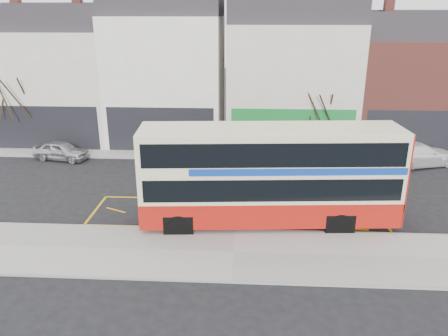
# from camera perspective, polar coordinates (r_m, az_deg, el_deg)

# --- Properties ---
(ground) EXTENTS (120.00, 120.00, 0.00)m
(ground) POSITION_cam_1_polar(r_m,az_deg,el_deg) (20.06, 1.49, -7.88)
(ground) COLOR black
(ground) RESTS_ON ground
(pavement) EXTENTS (40.00, 4.00, 0.15)m
(pavement) POSITION_cam_1_polar(r_m,az_deg,el_deg) (18.02, 1.26, -11.06)
(pavement) COLOR #9E9B96
(pavement) RESTS_ON ground
(kerb) EXTENTS (40.00, 0.15, 0.15)m
(kerb) POSITION_cam_1_polar(r_m,az_deg,el_deg) (19.70, 1.46, -8.19)
(kerb) COLOR gray
(kerb) RESTS_ON ground
(far_pavement) EXTENTS (50.00, 3.00, 0.15)m
(far_pavement) POSITION_cam_1_polar(r_m,az_deg,el_deg) (30.22, 2.13, 1.97)
(far_pavement) COLOR #9E9B96
(far_pavement) RESTS_ON ground
(road_markings) EXTENTS (14.00, 3.40, 0.01)m
(road_markings) POSITION_cam_1_polar(r_m,az_deg,el_deg) (21.49, 1.62, -5.89)
(road_markings) COLOR #D69A0B
(road_markings) RESTS_ON ground
(terrace_far_left) EXTENTS (8.00, 8.01, 10.80)m
(terrace_far_left) POSITION_cam_1_polar(r_m,az_deg,el_deg) (35.89, -20.18, 11.42)
(terrace_far_left) COLOR silver
(terrace_far_left) RESTS_ON ground
(terrace_left) EXTENTS (8.00, 8.01, 11.80)m
(terrace_left) POSITION_cam_1_polar(r_m,az_deg,el_deg) (33.53, -7.29, 12.80)
(terrace_left) COLOR white
(terrace_left) RESTS_ON ground
(terrace_green_shop) EXTENTS (9.00, 8.01, 11.30)m
(terrace_green_shop) POSITION_cam_1_polar(r_m,az_deg,el_deg) (33.17, 8.59, 12.23)
(terrace_green_shop) COLOR silver
(terrace_green_shop) RESTS_ON ground
(terrace_right) EXTENTS (9.00, 8.01, 10.30)m
(terrace_right) POSITION_cam_1_polar(r_m,az_deg,el_deg) (35.21, 23.53, 10.45)
(terrace_right) COLOR brown
(terrace_right) RESTS_ON ground
(double_decker_bus) EXTENTS (11.64, 3.48, 4.59)m
(double_decker_bus) POSITION_cam_1_polar(r_m,az_deg,el_deg) (19.65, 6.08, -0.89)
(double_decker_bus) COLOR beige
(double_decker_bus) RESTS_ON ground
(bus_stop_post) EXTENTS (0.68, 0.14, 2.73)m
(bus_stop_post) POSITION_cam_1_polar(r_m,az_deg,el_deg) (18.91, -3.08, -3.63)
(bus_stop_post) COLOR black
(bus_stop_post) RESTS_ON pavement
(car_silver) EXTENTS (3.90, 2.20, 1.25)m
(car_silver) POSITION_cam_1_polar(r_m,az_deg,el_deg) (30.86, -20.49, 2.16)
(car_silver) COLOR #BCBCC2
(car_silver) RESTS_ON ground
(car_grey) EXTENTS (4.13, 1.56, 1.35)m
(car_grey) POSITION_cam_1_polar(r_m,az_deg,el_deg) (28.22, 0.55, 1.96)
(car_grey) COLOR #38393F
(car_grey) RESTS_ON ground
(car_white) EXTENTS (5.55, 3.64, 1.49)m
(car_white) POSITION_cam_1_polar(r_m,az_deg,el_deg) (30.38, 23.98, 1.66)
(car_white) COLOR white
(car_white) RESTS_ON ground
(street_tree_left) EXTENTS (3.09, 3.09, 6.66)m
(street_tree_left) POSITION_cam_1_polar(r_m,az_deg,el_deg) (33.37, -25.87, 9.64)
(street_tree_left) COLOR #2F2315
(street_tree_left) RESTS_ON ground
(street_tree_right) EXTENTS (2.54, 2.54, 5.49)m
(street_tree_right) POSITION_cam_1_polar(r_m,az_deg,el_deg) (29.95, 12.49, 8.60)
(street_tree_right) COLOR #2F2315
(street_tree_right) RESTS_ON ground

